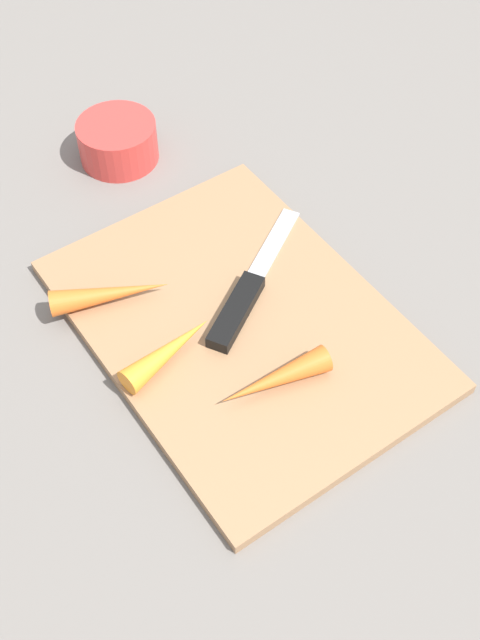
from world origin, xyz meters
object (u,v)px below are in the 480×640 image
at_px(knife, 238,304).
at_px(carrot_shortest, 171,355).
at_px(carrot_medium, 275,379).
at_px(cutting_board, 240,324).
at_px(carrot_longest, 110,294).
at_px(small_bowl, 118,141).

relative_size(knife, carrot_shortest, 1.85).
bearing_deg(carrot_medium, knife, -96.82).
xyz_separation_m(cutting_board, carrot_medium, (-0.08, 0.02, 0.02)).
distance_m(carrot_longest, small_bowl, 0.23).
distance_m(knife, carrot_medium, 0.10).
distance_m(cutting_board, carrot_longest, 0.13).
relative_size(knife, carrot_medium, 1.77).
distance_m(carrot_shortest, small_bowl, 0.31).
distance_m(cutting_board, carrot_medium, 0.08).
height_order(cutting_board, carrot_medium, carrot_medium).
height_order(carrot_medium, small_bowl, small_bowl).
relative_size(cutting_board, carrot_medium, 3.52).
relative_size(carrot_longest, carrot_shortest, 1.15).
relative_size(cutting_board, knife, 1.99).
bearing_deg(carrot_longest, cutting_board, -22.61).
distance_m(cutting_board, small_bowl, 0.28).
relative_size(knife, small_bowl, 2.03).
bearing_deg(knife, carrot_medium, -136.82).
bearing_deg(carrot_shortest, carrot_medium, -61.32).
height_order(knife, carrot_longest, carrot_longest).
bearing_deg(carrot_shortest, knife, 1.68).
bearing_deg(small_bowl, carrot_shortest, 159.56).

